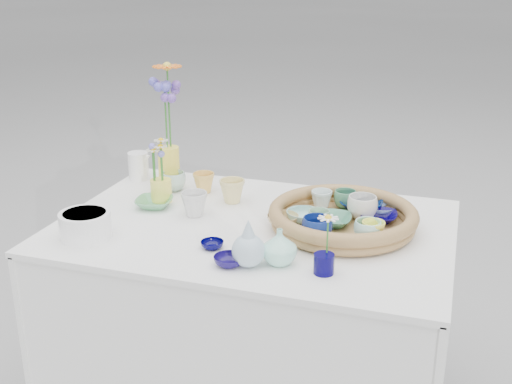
% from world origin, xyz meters
% --- Properties ---
extents(wicker_tray, '(0.47, 0.47, 0.08)m').
position_xyz_m(wicker_tray, '(0.28, 0.05, 0.80)').
color(wicker_tray, brown).
rests_on(wicker_tray, display_table).
extents(tray_ceramic_0, '(0.17, 0.17, 0.04)m').
position_xyz_m(tray_ceramic_0, '(0.31, 0.20, 0.80)').
color(tray_ceramic_0, '#001649').
rests_on(tray_ceramic_0, wicker_tray).
extents(tray_ceramic_1, '(0.12, 0.12, 0.03)m').
position_xyz_m(tray_ceramic_1, '(0.38, 0.11, 0.80)').
color(tray_ceramic_1, '#06003E').
rests_on(tray_ceramic_1, wicker_tray).
extents(tray_ceramic_2, '(0.09, 0.09, 0.06)m').
position_xyz_m(tray_ceramic_2, '(0.39, -0.06, 0.82)').
color(tray_ceramic_2, '#FFFB57').
rests_on(tray_ceramic_2, wicker_tray).
extents(tray_ceramic_3, '(0.14, 0.14, 0.03)m').
position_xyz_m(tray_ceramic_3, '(0.25, 0.03, 0.80)').
color(tray_ceramic_3, '#3E7F60').
rests_on(tray_ceramic_3, wicker_tray).
extents(tray_ceramic_4, '(0.07, 0.07, 0.06)m').
position_xyz_m(tray_ceramic_4, '(0.22, -0.01, 0.81)').
color(tray_ceramic_4, '#7EAC87').
rests_on(tray_ceramic_4, wicker_tray).
extents(tray_ceramic_5, '(0.14, 0.14, 0.03)m').
position_xyz_m(tray_ceramic_5, '(0.16, 0.03, 0.80)').
color(tray_ceramic_5, '#A0DCD5').
rests_on(tray_ceramic_5, wicker_tray).
extents(tray_ceramic_6, '(0.09, 0.09, 0.07)m').
position_xyz_m(tray_ceramic_6, '(0.19, 0.15, 0.82)').
color(tray_ceramic_6, silver).
rests_on(tray_ceramic_6, wicker_tray).
extents(tray_ceramic_7, '(0.10, 0.10, 0.08)m').
position_xyz_m(tray_ceramic_7, '(0.33, 0.11, 0.82)').
color(tray_ceramic_7, white).
rests_on(tray_ceramic_7, wicker_tray).
extents(tray_ceramic_8, '(0.09, 0.09, 0.02)m').
position_xyz_m(tray_ceramic_8, '(0.39, 0.18, 0.80)').
color(tray_ceramic_8, '#839ED1').
rests_on(tray_ceramic_8, wicker_tray).
extents(tray_ceramic_9, '(0.11, 0.11, 0.07)m').
position_xyz_m(tray_ceramic_9, '(0.23, -0.10, 0.82)').
color(tray_ceramic_9, navy).
rests_on(tray_ceramic_9, wicker_tray).
extents(tray_ceramic_10, '(0.13, 0.13, 0.03)m').
position_xyz_m(tray_ceramic_10, '(0.10, -0.01, 0.80)').
color(tray_ceramic_10, '#DEBB77').
rests_on(tray_ceramic_10, wicker_tray).
extents(tray_ceramic_11, '(0.10, 0.10, 0.07)m').
position_xyz_m(tray_ceramic_11, '(0.38, -0.06, 0.82)').
color(tray_ceramic_11, '#B3EEE3').
rests_on(tray_ceramic_11, wicker_tray).
extents(tray_ceramic_12, '(0.10, 0.10, 0.06)m').
position_xyz_m(tray_ceramic_12, '(0.26, 0.19, 0.81)').
color(tray_ceramic_12, '#4E946B').
rests_on(tray_ceramic_12, wicker_tray).
extents(loose_ceramic_0, '(0.08, 0.08, 0.07)m').
position_xyz_m(loose_ceramic_0, '(-0.27, 0.23, 0.80)').
color(loose_ceramic_0, '#E1AE50').
rests_on(loose_ceramic_0, display_table).
extents(loose_ceramic_1, '(0.10, 0.10, 0.08)m').
position_xyz_m(loose_ceramic_1, '(-0.14, 0.17, 0.81)').
color(loose_ceramic_1, '#E1CF81').
rests_on(loose_ceramic_1, display_table).
extents(loose_ceramic_2, '(0.15, 0.15, 0.03)m').
position_xyz_m(loose_ceramic_2, '(-0.38, 0.04, 0.78)').
color(loose_ceramic_2, '#5DA56E').
rests_on(loose_ceramic_2, display_table).
extents(loose_ceramic_3, '(0.11, 0.11, 0.08)m').
position_xyz_m(loose_ceramic_3, '(-0.21, 0.01, 0.81)').
color(loose_ceramic_3, silver).
rests_on(loose_ceramic_3, display_table).
extents(loose_ceramic_4, '(0.09, 0.09, 0.02)m').
position_xyz_m(loose_ceramic_4, '(-0.06, -0.21, 0.78)').
color(loose_ceramic_4, '#03013B').
rests_on(loose_ceramic_4, display_table).
extents(loose_ceramic_5, '(0.12, 0.12, 0.07)m').
position_xyz_m(loose_ceramic_5, '(-0.39, 0.22, 0.80)').
color(loose_ceramic_5, '#ABD2C9').
rests_on(loose_ceramic_5, display_table).
extents(loose_ceramic_6, '(0.10, 0.10, 0.03)m').
position_xyz_m(loose_ceramic_6, '(0.03, -0.30, 0.78)').
color(loose_ceramic_6, '#140B4E').
rests_on(loose_ceramic_6, display_table).
extents(fluted_bowl, '(0.19, 0.19, 0.08)m').
position_xyz_m(fluted_bowl, '(-0.46, -0.26, 0.81)').
color(fluted_bowl, white).
rests_on(fluted_bowl, display_table).
extents(bud_vase_paleblue, '(0.12, 0.12, 0.15)m').
position_xyz_m(bud_vase_paleblue, '(0.08, -0.29, 0.84)').
color(bud_vase_paleblue, '#A8C2D2').
rests_on(bud_vase_paleblue, display_table).
extents(bud_vase_seafoam, '(0.12, 0.12, 0.10)m').
position_xyz_m(bud_vase_seafoam, '(0.16, -0.25, 0.82)').
color(bud_vase_seafoam, '#A3EAD3').
rests_on(bud_vase_seafoam, display_table).
extents(bud_vase_cobalt, '(0.08, 0.08, 0.06)m').
position_xyz_m(bud_vase_cobalt, '(0.29, -0.27, 0.79)').
color(bud_vase_cobalt, '#04003E').
rests_on(bud_vase_cobalt, display_table).
extents(single_daisy, '(0.09, 0.09, 0.12)m').
position_xyz_m(single_daisy, '(0.29, -0.26, 0.87)').
color(single_daisy, white).
rests_on(single_daisy, bud_vase_cobalt).
extents(tall_vase_yellow, '(0.11, 0.11, 0.15)m').
position_xyz_m(tall_vase_yellow, '(-0.42, 0.26, 0.84)').
color(tall_vase_yellow, '#FFE748').
rests_on(tall_vase_yellow, display_table).
extents(gerbera, '(0.15, 0.15, 0.32)m').
position_xyz_m(gerbera, '(-0.42, 0.27, 1.07)').
color(gerbera, orange).
rests_on(gerbera, tall_vase_yellow).
extents(hydrangea, '(0.09, 0.09, 0.30)m').
position_xyz_m(hydrangea, '(-0.43, 0.27, 1.02)').
color(hydrangea, '#6F48AF').
rests_on(hydrangea, tall_vase_yellow).
extents(white_pitcher, '(0.11, 0.08, 0.11)m').
position_xyz_m(white_pitcher, '(-0.57, 0.30, 0.82)').
color(white_pitcher, white).
rests_on(white_pitcher, display_table).
extents(daisy_cup, '(0.09, 0.09, 0.08)m').
position_xyz_m(daisy_cup, '(-0.38, 0.10, 0.81)').
color(daisy_cup, '#FEED54').
rests_on(daisy_cup, display_table).
extents(daisy_posy, '(0.09, 0.09, 0.15)m').
position_xyz_m(daisy_posy, '(-0.39, 0.10, 0.92)').
color(daisy_posy, silver).
rests_on(daisy_posy, daisy_cup).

